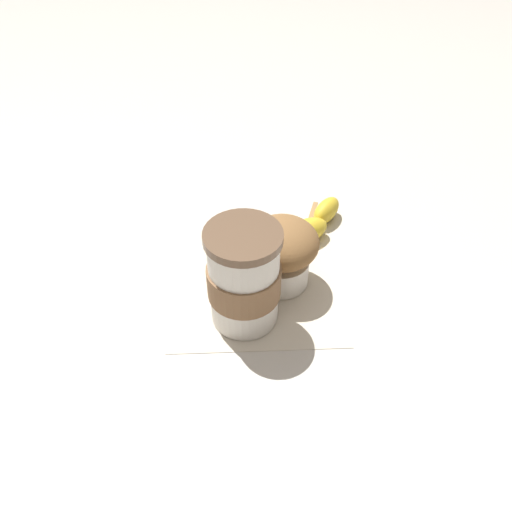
# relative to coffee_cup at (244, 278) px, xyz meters

# --- Properties ---
(ground_plane) EXTENTS (3.00, 3.00, 0.00)m
(ground_plane) POSITION_rel_coffee_cup_xyz_m (0.05, -0.02, -0.06)
(ground_plane) COLOR beige
(paper_napkin) EXTENTS (0.23, 0.23, 0.00)m
(paper_napkin) POSITION_rel_coffee_cup_xyz_m (0.05, -0.02, -0.06)
(paper_napkin) COLOR beige
(paper_napkin) RESTS_ON ground_plane
(coffee_cup) EXTENTS (0.08, 0.08, 0.13)m
(coffee_cup) POSITION_rel_coffee_cup_xyz_m (0.00, 0.00, 0.00)
(coffee_cup) COLOR silver
(coffee_cup) RESTS_ON paper_napkin
(muffin) EXTENTS (0.09, 0.09, 0.09)m
(muffin) POSITION_rel_coffee_cup_xyz_m (0.05, -0.05, -0.01)
(muffin) COLOR white
(muffin) RESTS_ON paper_napkin
(banana) EXTENTS (0.11, 0.21, 0.03)m
(banana) POSITION_rel_coffee_cup_xyz_m (0.12, -0.07, -0.05)
(banana) COLOR gold
(banana) RESTS_ON paper_napkin
(wooden_stirrer) EXTENTS (0.10, 0.05, 0.00)m
(wooden_stirrer) POSITION_rel_coffee_cup_xyz_m (0.16, -0.11, -0.06)
(wooden_stirrer) COLOR #9E7547
(wooden_stirrer) RESTS_ON ground_plane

